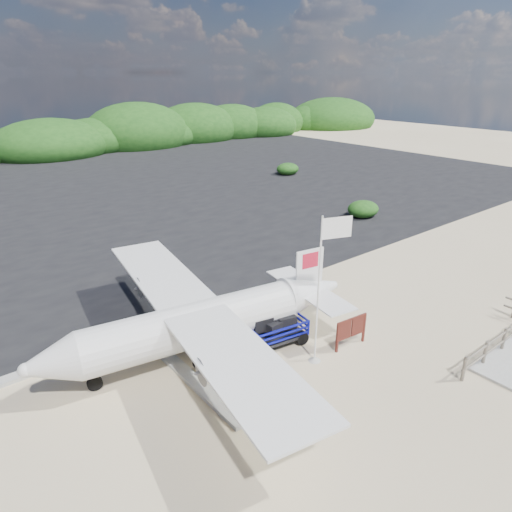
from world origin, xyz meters
The scene contains 12 objects.
ground centered at (0.00, 0.00, 0.00)m, with size 160.00×160.00×0.00m, color beige.
asphalt_apron centered at (0.00, 30.00, 0.00)m, with size 90.00×50.00×0.04m, color #B2B2B2, non-canonical shape.
lagoon centered at (-9.00, 1.50, 0.00)m, with size 9.00×7.00×0.40m, color #B2B2B2, non-canonical shape.
vegetation_band centered at (0.00, 55.00, 0.00)m, with size 124.00×8.00×4.40m, color #B2B2B2, non-canonical shape.
fence centered at (6.00, -5.00, 0.00)m, with size 6.40×2.00×1.10m, color #B2B2B2, non-canonical shape.
baggage_cart centered at (-0.64, 0.88, 0.00)m, with size 2.56×1.46×1.28m, color #0B10AB, non-canonical shape.
flagpole centered at (-0.22, -0.87, 0.00)m, with size 1.15×0.48×5.73m, color white, non-canonical shape.
signboard centered at (1.57, -1.08, 0.00)m, with size 1.61×0.15×1.33m, color #562018, non-canonical shape.
crew_a centered at (-1.29, 1.51, 0.90)m, with size 0.66×0.43×1.81m, color #141B4C.
crew_b centered at (-1.69, 4.17, 0.75)m, with size 0.73×0.57×1.51m, color #141B4C.
crew_c centered at (1.57, 2.48, 0.81)m, with size 0.95×0.39×1.61m, color #141B4C.
aircraft_large centered at (10.41, 23.57, 0.00)m, with size 14.89×14.89×4.47m, color #B2B2B2, non-canonical shape.
Camera 1 is at (-11.07, -10.86, 10.16)m, focal length 32.00 mm.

